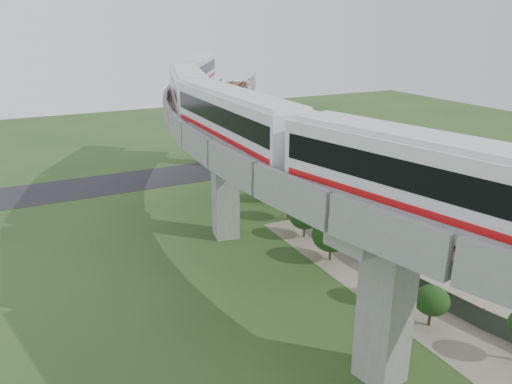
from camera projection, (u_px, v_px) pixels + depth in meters
ground at (272, 291)px, 35.28m from camera, size 160.00×160.00×0.00m
dirt_lot at (440, 262)px, 39.49m from camera, size 18.00×26.00×0.04m
asphalt_road at (156, 178)px, 60.64m from camera, size 60.00×8.00×0.03m
viaduct at (323, 161)px, 33.94m from camera, size 19.58×73.98×11.40m
metro_train at (237, 101)px, 38.01m from camera, size 14.48×60.81×3.64m
fence at (382, 254)px, 39.15m from camera, size 3.87×38.73×1.50m
tree_0 at (265, 169)px, 57.77m from camera, size 1.87×1.87×2.61m
tree_1 at (271, 184)px, 52.28m from camera, size 2.77×2.77×3.10m
tree_2 at (289, 196)px, 47.13m from camera, size 2.59×2.59×3.56m
tree_3 at (305, 216)px, 43.43m from camera, size 2.71×2.71×3.16m
tree_4 at (331, 235)px, 39.16m from camera, size 3.03×3.03×3.45m
tree_5 at (395, 276)px, 33.23m from camera, size 2.28×2.28×2.98m
tree_6 at (432, 301)px, 30.74m from camera, size 2.17×2.17×2.72m
car_white at (448, 266)px, 37.64m from camera, size 1.87×3.45×1.11m
car_red at (421, 237)px, 42.71m from camera, size 3.34×2.04×1.04m
car_dark at (384, 227)px, 44.53m from camera, size 4.46×1.99×1.27m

